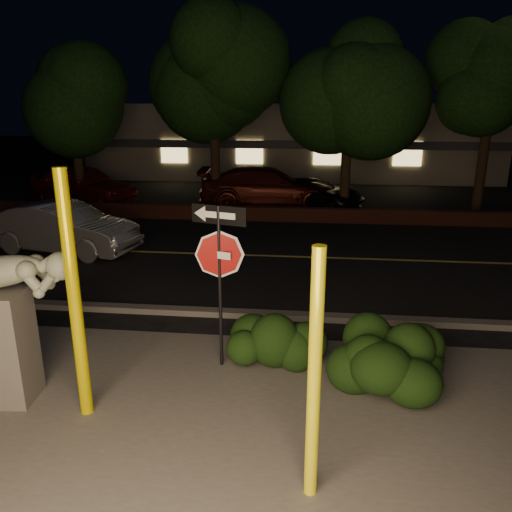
# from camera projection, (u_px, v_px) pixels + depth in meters

# --- Properties ---
(ground) EXTENTS (90.00, 90.00, 0.00)m
(ground) POSITION_uv_depth(u_px,v_px,m) (272.00, 230.00, 16.64)
(ground) COLOR black
(ground) RESTS_ON ground
(patio) EXTENTS (14.00, 6.00, 0.02)m
(patio) POSITION_uv_depth(u_px,v_px,m) (202.00, 444.00, 6.19)
(patio) COLOR #4C4944
(patio) RESTS_ON ground
(road) EXTENTS (80.00, 8.00, 0.01)m
(road) POSITION_uv_depth(u_px,v_px,m) (264.00, 256.00, 13.79)
(road) COLOR black
(road) RESTS_ON ground
(lane_marking) EXTENTS (80.00, 0.12, 0.00)m
(lane_marking) POSITION_uv_depth(u_px,v_px,m) (264.00, 255.00, 13.78)
(lane_marking) COLOR #AF9E46
(lane_marking) RESTS_ON road
(curb) EXTENTS (80.00, 0.25, 0.12)m
(curb) POSITION_uv_depth(u_px,v_px,m) (244.00, 314.00, 9.88)
(curb) COLOR #4C4944
(curb) RESTS_ON ground
(brick_wall) EXTENTS (40.00, 0.35, 0.50)m
(brick_wall) POSITION_uv_depth(u_px,v_px,m) (275.00, 214.00, 17.80)
(brick_wall) COLOR #4A2118
(brick_wall) RESTS_ON ground
(parking_lot) EXTENTS (40.00, 12.00, 0.01)m
(parking_lot) POSITION_uv_depth(u_px,v_px,m) (284.00, 193.00, 23.28)
(parking_lot) COLOR black
(parking_lot) RESTS_ON ground
(building) EXTENTS (22.00, 10.20, 4.00)m
(building) POSITION_uv_depth(u_px,v_px,m) (292.00, 138.00, 30.28)
(building) COLOR slate
(building) RESTS_ON ground
(tree_far_a) EXTENTS (4.60, 4.60, 7.43)m
(tree_far_a) POSITION_uv_depth(u_px,v_px,m) (68.00, 67.00, 18.75)
(tree_far_a) COLOR black
(tree_far_a) RESTS_ON ground
(tree_far_b) EXTENTS (5.20, 5.20, 8.41)m
(tree_far_b) POSITION_uv_depth(u_px,v_px,m) (213.00, 45.00, 18.15)
(tree_far_b) COLOR black
(tree_far_b) RESTS_ON ground
(tree_far_c) EXTENTS (4.80, 4.80, 7.84)m
(tree_far_c) POSITION_uv_depth(u_px,v_px,m) (352.00, 55.00, 17.36)
(tree_far_c) COLOR black
(tree_far_c) RESTS_ON ground
(tree_far_d) EXTENTS (4.40, 4.40, 7.42)m
(tree_far_d) POSITION_uv_depth(u_px,v_px,m) (496.00, 62.00, 17.38)
(tree_far_d) COLOR black
(tree_far_d) RESTS_ON ground
(yellow_pole_left) EXTENTS (0.17, 0.17, 3.35)m
(yellow_pole_left) POSITION_uv_depth(u_px,v_px,m) (75.00, 299.00, 6.34)
(yellow_pole_left) COLOR #D8C700
(yellow_pole_left) RESTS_ON ground
(yellow_pole_right) EXTENTS (0.14, 0.14, 2.81)m
(yellow_pole_right) POSITION_uv_depth(u_px,v_px,m) (314.00, 379.00, 5.02)
(yellow_pole_right) COLOR #FFF918
(yellow_pole_right) RESTS_ON ground
(signpost) EXTENTS (0.86, 0.28, 2.62)m
(signpost) POSITION_uv_depth(u_px,v_px,m) (219.00, 255.00, 7.51)
(signpost) COLOR black
(signpost) RESTS_ON ground
(sculpture) EXTENTS (2.07, 0.73, 2.21)m
(sculpture) POSITION_uv_depth(u_px,v_px,m) (3.00, 312.00, 6.74)
(sculpture) COLOR #4C4944
(sculpture) RESTS_ON ground
(hedge_center) EXTENTS (1.76, 0.84, 0.92)m
(hedge_center) POSITION_uv_depth(u_px,v_px,m) (273.00, 336.00, 8.04)
(hedge_center) COLOR black
(hedge_center) RESTS_ON ground
(hedge_right) EXTENTS (1.79, 1.04, 1.13)m
(hedge_right) POSITION_uv_depth(u_px,v_px,m) (390.00, 348.00, 7.43)
(hedge_right) COLOR black
(hedge_right) RESTS_ON ground
(hedge_far_right) EXTENTS (1.55, 1.06, 1.02)m
(hedge_far_right) POSITION_uv_depth(u_px,v_px,m) (388.00, 366.00, 7.04)
(hedge_far_right) COLOR black
(hedge_far_right) RESTS_ON ground
(silver_sedan) EXTENTS (4.46, 2.30, 1.40)m
(silver_sedan) POSITION_uv_depth(u_px,v_px,m) (64.00, 228.00, 13.96)
(silver_sedan) COLOR silver
(silver_sedan) RESTS_ON ground
(parked_car_red) EXTENTS (5.07, 3.32, 1.61)m
(parked_car_red) POSITION_uv_depth(u_px,v_px,m) (83.00, 184.00, 20.82)
(parked_car_red) COLOR maroon
(parked_car_red) RESTS_ON ground
(parked_car_darkred) EXTENTS (5.62, 2.64, 1.59)m
(parked_car_darkred) POSITION_uv_depth(u_px,v_px,m) (268.00, 187.00, 20.07)
(parked_car_darkred) COLOR #45130C
(parked_car_darkred) RESTS_ON ground
(parked_car_dark) EXTENTS (4.60, 3.59, 1.16)m
(parked_car_dark) POSITION_uv_depth(u_px,v_px,m) (313.00, 193.00, 19.97)
(parked_car_dark) COLOR black
(parked_car_dark) RESTS_ON ground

